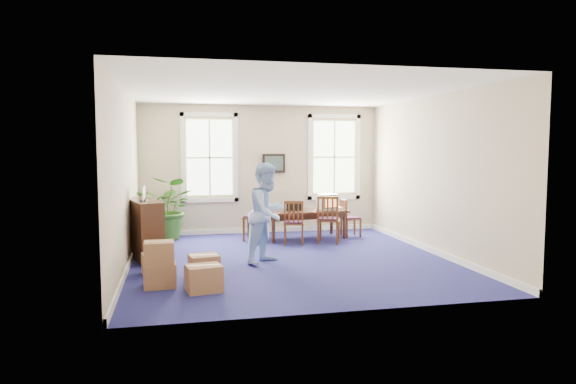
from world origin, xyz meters
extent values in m
plane|color=navy|center=(0.00, 0.00, 0.00)|extent=(6.50, 6.50, 0.00)
plane|color=white|center=(0.00, 0.00, 3.20)|extent=(6.50, 6.50, 0.00)
plane|color=#BCAD8F|center=(0.00, 3.25, 1.60)|extent=(6.50, 0.00, 6.50)
plane|color=#BCAD8F|center=(0.00, -3.25, 1.60)|extent=(6.50, 0.00, 6.50)
plane|color=#BCAD8F|center=(-3.00, 0.00, 1.60)|extent=(0.00, 6.50, 6.50)
plane|color=#BCAD8F|center=(3.00, 0.00, 1.60)|extent=(0.00, 6.50, 6.50)
cube|color=white|center=(0.00, 3.22, 0.06)|extent=(6.00, 0.04, 0.12)
cube|color=white|center=(-2.97, 0.00, 0.06)|extent=(0.04, 6.50, 0.12)
cube|color=white|center=(2.97, 0.00, 0.06)|extent=(0.04, 6.50, 0.12)
cube|color=white|center=(1.68, 2.17, 0.70)|extent=(0.21, 0.24, 0.05)
cube|color=black|center=(0.61, 2.21, 0.76)|extent=(0.41, 0.33, 0.18)
imported|color=#9EC5FB|center=(-0.46, -0.18, 0.93)|extent=(1.14, 1.15, 1.87)
cube|color=#3E2114|center=(-2.75, 0.71, 0.59)|extent=(0.84, 1.57, 1.19)
imported|color=#275616|center=(-2.31, 2.66, 0.74)|extent=(1.67, 1.58, 1.48)
camera|label=1|loc=(-2.11, -9.51, 2.16)|focal=32.00mm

